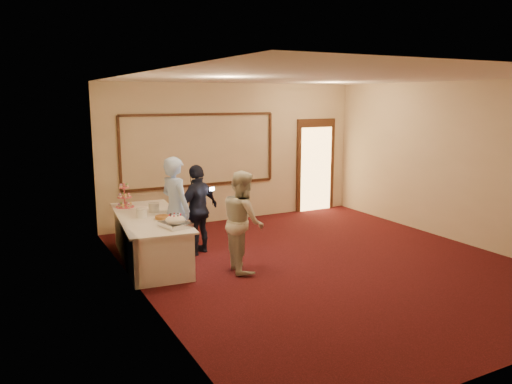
{
  "coord_description": "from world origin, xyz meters",
  "views": [
    {
      "loc": [
        -4.66,
        -6.44,
        2.69
      ],
      "look_at": [
        -0.88,
        0.77,
        1.15
      ],
      "focal_mm": 35.0,
      "sensor_mm": 36.0,
      "label": 1
    }
  ],
  "objects_px": {
    "plate_stack_b": "(154,207)",
    "plate_stack_a": "(142,213)",
    "guest": "(198,209)",
    "buffet_table": "(150,238)",
    "man": "(176,209)",
    "pavlova_tray": "(175,222)",
    "woman": "(243,221)",
    "tart": "(163,218)",
    "cupcake_stand": "(125,198)"
  },
  "relations": [
    {
      "from": "tart",
      "to": "man",
      "type": "distance_m",
      "value": 0.34
    },
    {
      "from": "buffet_table",
      "to": "tart",
      "type": "height_order",
      "value": "tart"
    },
    {
      "from": "buffet_table",
      "to": "tart",
      "type": "relative_size",
      "value": 9.36
    },
    {
      "from": "cupcake_stand",
      "to": "man",
      "type": "bearing_deg",
      "value": -59.33
    },
    {
      "from": "guest",
      "to": "plate_stack_a",
      "type": "bearing_deg",
      "value": -22.76
    },
    {
      "from": "pavlova_tray",
      "to": "plate_stack_b",
      "type": "height_order",
      "value": "pavlova_tray"
    },
    {
      "from": "tart",
      "to": "woman",
      "type": "distance_m",
      "value": 1.31
    },
    {
      "from": "guest",
      "to": "buffet_table",
      "type": "bearing_deg",
      "value": -24.34
    },
    {
      "from": "buffet_table",
      "to": "woman",
      "type": "distance_m",
      "value": 1.67
    },
    {
      "from": "pavlova_tray",
      "to": "plate_stack_a",
      "type": "distance_m",
      "value": 0.88
    },
    {
      "from": "plate_stack_b",
      "to": "buffet_table",
      "type": "bearing_deg",
      "value": -120.44
    },
    {
      "from": "pavlova_tray",
      "to": "woman",
      "type": "distance_m",
      "value": 1.05
    },
    {
      "from": "buffet_table",
      "to": "cupcake_stand",
      "type": "bearing_deg",
      "value": 102.43
    },
    {
      "from": "tart",
      "to": "plate_stack_b",
      "type": "bearing_deg",
      "value": 87.3
    },
    {
      "from": "plate_stack_a",
      "to": "tart",
      "type": "distance_m",
      "value": 0.39
    },
    {
      "from": "cupcake_stand",
      "to": "plate_stack_a",
      "type": "xyz_separation_m",
      "value": [
        0.07,
        -0.91,
        -0.09
      ]
    },
    {
      "from": "buffet_table",
      "to": "cupcake_stand",
      "type": "distance_m",
      "value": 1.06
    },
    {
      "from": "plate_stack_b",
      "to": "guest",
      "type": "xyz_separation_m",
      "value": [
        0.72,
        -0.23,
        -0.06
      ]
    },
    {
      "from": "buffet_table",
      "to": "cupcake_stand",
      "type": "height_order",
      "value": "cupcake_stand"
    },
    {
      "from": "buffet_table",
      "to": "man",
      "type": "bearing_deg",
      "value": -18.69
    },
    {
      "from": "cupcake_stand",
      "to": "woman",
      "type": "bearing_deg",
      "value": -55.46
    },
    {
      "from": "plate_stack_b",
      "to": "guest",
      "type": "relative_size",
      "value": 0.12
    },
    {
      "from": "plate_stack_b",
      "to": "plate_stack_a",
      "type": "bearing_deg",
      "value": -133.67
    },
    {
      "from": "woman",
      "to": "plate_stack_a",
      "type": "bearing_deg",
      "value": 59.87
    },
    {
      "from": "plate_stack_a",
      "to": "guest",
      "type": "relative_size",
      "value": 0.12
    },
    {
      "from": "buffet_table",
      "to": "man",
      "type": "xyz_separation_m",
      "value": [
        0.41,
        -0.14,
        0.49
      ]
    },
    {
      "from": "pavlova_tray",
      "to": "guest",
      "type": "bearing_deg",
      "value": 51.37
    },
    {
      "from": "woman",
      "to": "plate_stack_b",
      "type": "bearing_deg",
      "value": 45.99
    },
    {
      "from": "plate_stack_b",
      "to": "cupcake_stand",
      "type": "bearing_deg",
      "value": 119.65
    },
    {
      "from": "plate_stack_b",
      "to": "man",
      "type": "height_order",
      "value": "man"
    },
    {
      "from": "buffet_table",
      "to": "pavlova_tray",
      "type": "xyz_separation_m",
      "value": [
        0.16,
        -0.86,
        0.46
      ]
    },
    {
      "from": "buffet_table",
      "to": "man",
      "type": "distance_m",
      "value": 0.65
    },
    {
      "from": "buffet_table",
      "to": "guest",
      "type": "xyz_separation_m",
      "value": [
        0.87,
        0.03,
        0.4
      ]
    },
    {
      "from": "cupcake_stand",
      "to": "woman",
      "type": "relative_size",
      "value": 0.3
    },
    {
      "from": "man",
      "to": "tart",
      "type": "bearing_deg",
      "value": 105.36
    },
    {
      "from": "buffet_table",
      "to": "tart",
      "type": "distance_m",
      "value": 0.53
    },
    {
      "from": "woman",
      "to": "guest",
      "type": "relative_size",
      "value": 1.01
    },
    {
      "from": "cupcake_stand",
      "to": "guest",
      "type": "xyz_separation_m",
      "value": [
        1.07,
        -0.85,
        -0.16
      ]
    },
    {
      "from": "pavlova_tray",
      "to": "cupcake_stand",
      "type": "relative_size",
      "value": 1.12
    },
    {
      "from": "plate_stack_b",
      "to": "tart",
      "type": "xyz_separation_m",
      "value": [
        -0.03,
        -0.58,
        -0.05
      ]
    },
    {
      "from": "cupcake_stand",
      "to": "plate_stack_a",
      "type": "bearing_deg",
      "value": -85.9
    },
    {
      "from": "buffet_table",
      "to": "pavlova_tray",
      "type": "bearing_deg",
      "value": -79.47
    },
    {
      "from": "woman",
      "to": "pavlova_tray",
      "type": "bearing_deg",
      "value": 85.58
    },
    {
      "from": "cupcake_stand",
      "to": "buffet_table",
      "type": "bearing_deg",
      "value": -77.57
    },
    {
      "from": "tart",
      "to": "guest",
      "type": "bearing_deg",
      "value": 25.25
    },
    {
      "from": "man",
      "to": "plate_stack_a",
      "type": "bearing_deg",
      "value": 61.8
    },
    {
      "from": "woman",
      "to": "guest",
      "type": "height_order",
      "value": "woman"
    },
    {
      "from": "cupcake_stand",
      "to": "plate_stack_b",
      "type": "bearing_deg",
      "value": -60.35
    },
    {
      "from": "plate_stack_b",
      "to": "man",
      "type": "bearing_deg",
      "value": -57.81
    },
    {
      "from": "cupcake_stand",
      "to": "plate_stack_a",
      "type": "height_order",
      "value": "cupcake_stand"
    }
  ]
}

